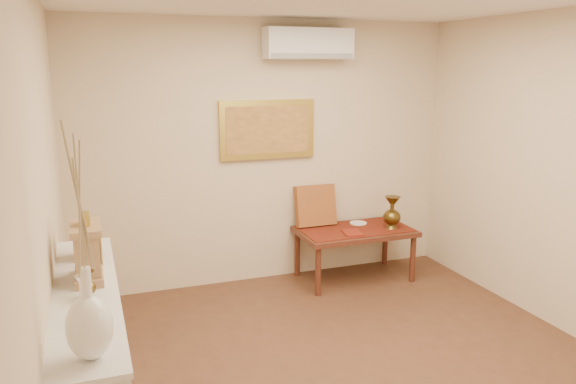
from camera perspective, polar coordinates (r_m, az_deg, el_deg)
name	(u,v)px	position (r m, az deg, el deg)	size (l,w,h in m)	color
floor	(364,384)	(4.30, 7.76, -18.76)	(4.50, 4.50, 0.00)	brown
wall_back	(267,153)	(5.82, -2.16, 3.94)	(4.00, 0.02, 2.70)	beige
wall_left	(45,231)	(3.35, -23.44, -3.67)	(0.02, 4.50, 2.70)	beige
white_vase	(82,243)	(2.51, -20.16, -4.88)	(0.20, 0.20, 1.06)	white
candlestick	(82,296)	(3.08, -20.17, -9.91)	(0.11, 0.11, 0.22)	silver
brass_urn_small	(87,281)	(3.31, -19.72, -8.47)	(0.09, 0.09, 0.20)	brown
table_cloth	(355,229)	(5.97, 6.81, -3.74)	(1.14, 0.59, 0.01)	#621D10
brass_urn_tall	(392,209)	(5.99, 10.54, -1.70)	(0.19, 0.19, 0.42)	brown
plate	(358,223)	(6.16, 7.16, -3.15)	(0.18, 0.18, 0.01)	white
menu	(352,232)	(5.81, 6.55, -4.11)	(0.18, 0.25, 0.01)	maroon
cushion	(315,205)	(6.01, 2.80, -1.37)	(0.44, 0.10, 0.44)	maroon
display_ledge	(91,368)	(3.67, -19.37, -16.48)	(0.37, 2.02, 0.98)	silver
mantel_clock	(88,251)	(3.56, -19.69, -5.70)	(0.17, 0.36, 0.41)	#AA8157
wooden_chest	(86,240)	(3.99, -19.80, -4.57)	(0.16, 0.21, 0.24)	#AA8157
low_table	(355,235)	(5.99, 6.79, -4.38)	(1.20, 0.70, 0.55)	#522518
painting	(267,130)	(5.76, -2.10, 6.36)	(1.00, 0.06, 0.60)	#B39839
ac_unit	(308,44)	(5.77, 2.08, 14.81)	(0.90, 0.25, 0.30)	white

